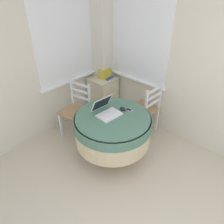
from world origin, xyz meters
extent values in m
cube|color=white|center=(1.23, 2.79, 1.49)|extent=(1.10, 0.01, 1.42)
cube|color=white|center=(1.23, 2.76, 0.77)|extent=(1.18, 0.07, 0.02)
cube|color=white|center=(2.06, 1.96, 1.49)|extent=(0.01, 1.10, 1.42)
cube|color=white|center=(2.03, 1.96, 0.77)|extent=(0.07, 1.18, 0.02)
cube|color=beige|center=(1.92, 2.65, 1.27)|extent=(0.28, 0.28, 2.55)
cylinder|color=#4C3D2D|center=(0.97, 1.53, 0.01)|extent=(0.36, 0.36, 0.03)
cylinder|color=#4C3D2D|center=(0.97, 1.53, 0.37)|extent=(0.11, 0.11, 0.68)
cylinder|color=beige|center=(0.97, 1.53, 0.51)|extent=(1.05, 1.05, 0.40)
cylinder|color=#4C7560|center=(0.97, 1.53, 0.65)|extent=(1.07, 1.07, 0.13)
cylinder|color=#4C7560|center=(0.97, 1.53, 0.72)|extent=(1.02, 1.02, 0.02)
cube|color=white|center=(0.95, 1.58, 0.74)|extent=(0.33, 0.25, 0.02)
cube|color=silver|center=(0.96, 1.60, 0.75)|extent=(0.29, 0.16, 0.00)
cube|color=white|center=(0.97, 1.74, 0.85)|extent=(0.32, 0.13, 0.20)
cube|color=black|center=(0.97, 1.74, 0.85)|extent=(0.29, 0.11, 0.18)
ellipsoid|color=black|center=(1.17, 1.53, 0.75)|extent=(0.06, 0.09, 0.05)
cube|color=#B2B7BC|center=(1.23, 1.47, 0.74)|extent=(0.07, 0.12, 0.01)
cube|color=black|center=(1.23, 1.47, 0.74)|extent=(0.05, 0.09, 0.00)
cube|color=#A87F51|center=(0.95, 2.35, 0.45)|extent=(0.48, 0.48, 0.02)
cube|color=silver|center=(0.74, 2.49, 0.22)|extent=(0.04, 0.04, 0.44)
cube|color=silver|center=(0.81, 2.13, 0.22)|extent=(0.04, 0.04, 0.44)
cube|color=silver|center=(1.09, 2.56, 0.22)|extent=(0.04, 0.04, 0.44)
cube|color=silver|center=(1.16, 2.20, 0.22)|extent=(0.04, 0.04, 0.44)
cube|color=silver|center=(1.09, 2.56, 0.69)|extent=(0.04, 0.04, 0.45)
cube|color=silver|center=(1.16, 2.20, 0.69)|extent=(0.04, 0.04, 0.45)
cube|color=silver|center=(1.13, 2.38, 0.86)|extent=(0.09, 0.36, 0.04)
cube|color=silver|center=(1.13, 2.38, 0.74)|extent=(0.09, 0.36, 0.04)
cube|color=silver|center=(1.13, 2.38, 0.63)|extent=(0.09, 0.36, 0.04)
cube|color=#A87F51|center=(1.78, 1.59, 0.45)|extent=(0.43, 0.43, 0.02)
cube|color=silver|center=(1.97, 1.76, 0.22)|extent=(0.04, 0.04, 0.44)
cube|color=silver|center=(1.60, 1.78, 0.22)|extent=(0.04, 0.04, 0.44)
cube|color=silver|center=(1.95, 1.40, 0.22)|extent=(0.04, 0.04, 0.44)
cube|color=silver|center=(1.59, 1.42, 0.22)|extent=(0.04, 0.04, 0.44)
cube|color=silver|center=(1.95, 1.40, 0.69)|extent=(0.03, 0.03, 0.45)
cube|color=silver|center=(1.59, 1.42, 0.69)|extent=(0.03, 0.03, 0.45)
cube|color=silver|center=(1.77, 1.41, 0.86)|extent=(0.36, 0.04, 0.04)
cube|color=silver|center=(1.77, 1.41, 0.74)|extent=(0.36, 0.04, 0.04)
cube|color=silver|center=(1.77, 1.41, 0.63)|extent=(0.36, 0.04, 0.04)
cube|color=beige|center=(1.80, 2.54, 0.34)|extent=(0.44, 0.42, 0.68)
cube|color=beige|center=(1.80, 2.54, 0.68)|extent=(0.47, 0.44, 0.02)
cube|color=beige|center=(1.80, 2.33, 0.56)|extent=(0.39, 0.01, 0.19)
sphere|color=olive|center=(1.80, 2.33, 0.56)|extent=(0.02, 0.02, 0.02)
cube|color=beige|center=(1.80, 2.33, 0.34)|extent=(0.39, 0.01, 0.19)
sphere|color=olive|center=(1.80, 2.33, 0.34)|extent=(0.02, 0.02, 0.02)
cube|color=beige|center=(1.80, 2.33, 0.11)|extent=(0.39, 0.01, 0.19)
sphere|color=olive|center=(1.80, 2.33, 0.11)|extent=(0.02, 0.02, 0.02)
cube|color=gold|center=(1.84, 2.52, 0.78)|extent=(0.19, 0.16, 0.17)
cube|color=#33478C|center=(1.86, 2.49, 0.71)|extent=(0.18, 0.19, 0.02)
camera|label=1|loc=(-0.81, -0.08, 2.41)|focal=35.00mm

